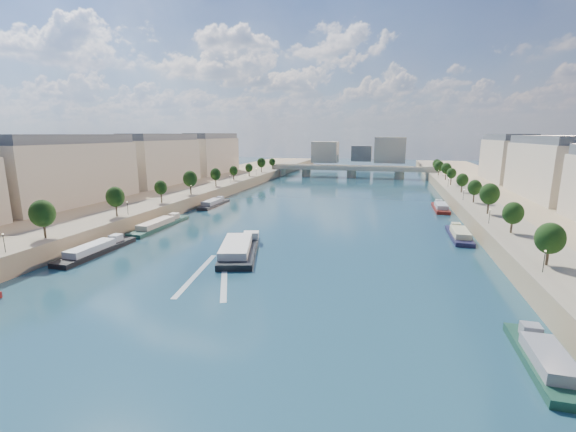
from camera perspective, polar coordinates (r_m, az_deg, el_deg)
The scene contains 16 objects.
ground at distance 135.61m, azimuth 3.78°, elevation -0.54°, with size 700.00×700.00×0.00m, color #0C2934.
quay_left at distance 164.26m, azimuth -21.71°, elevation 1.73°, with size 44.00×520.00×5.00m, color #9E8460.
quay_right at distance 141.01m, azimuth 33.89°, elevation -1.07°, with size 44.00×520.00×5.00m, color #9E8460.
pave_left at distance 155.49m, azimuth -17.31°, elevation 2.45°, with size 14.00×520.00×0.10m, color gray.
pave_right at distance 136.22m, azimuth 28.07°, elevation 0.28°, with size 14.00×520.00×0.10m, color gray.
trees_left at distance 155.38m, azimuth -16.42°, elevation 4.53°, with size 4.80×268.80×8.26m.
trees_right at distance 144.56m, azimuth 26.62°, elevation 3.21°, with size 4.80×268.80×8.26m.
lamps_left at distance 144.34m, azimuth -17.93°, elevation 2.81°, with size 0.36×200.36×4.28m.
lamps_right at distance 139.59m, azimuth 25.93°, elevation 1.88°, with size 0.36×200.36×4.28m.
buildings_left at distance 179.92m, azimuth -23.18°, elevation 6.93°, with size 16.00×226.00×23.20m.
skyline at distance 350.55m, azimuth 11.23°, elevation 9.39°, with size 79.00×42.00×22.00m.
bridge at distance 271.71m, azimuth 9.40°, elevation 6.73°, with size 112.00×12.00×8.15m.
tour_barge at distance 98.53m, azimuth -7.25°, elevation -4.81°, with size 15.67×29.59×3.86m.
wake at distance 84.54m, azimuth -11.43°, elevation -8.60°, with size 14.67×25.87×0.04m.
moored_barges_left at distance 106.02m, azimuth -27.76°, elevation -5.06°, with size 5.00×162.41×3.60m.
moored_barges_right at distance 92.07m, azimuth 27.11°, elevation -7.46°, with size 5.00×168.04×3.60m.
Camera 1 is at (24.64, -30.05, 29.48)m, focal length 24.00 mm.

